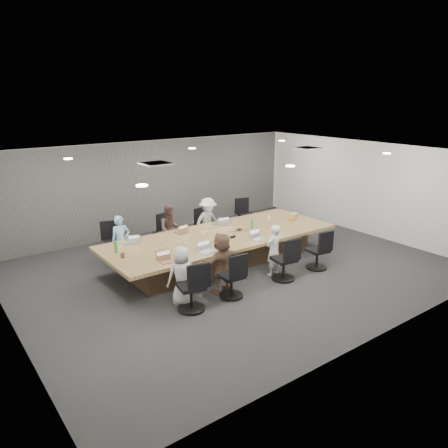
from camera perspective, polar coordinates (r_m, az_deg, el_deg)
floor at (r=10.81m, az=1.26°, el=-5.83°), size 10.00×8.00×0.00m
ceiling at (r=10.07m, az=1.37°, el=9.05°), size 10.00×8.00×0.00m
wall_back at (r=13.65m, az=-9.03°, el=4.90°), size 10.00×0.00×2.80m
wall_front at (r=7.74m, az=19.77°, el=-5.03°), size 10.00×0.00×2.80m
wall_left at (r=8.43m, az=-26.79°, el=-4.12°), size 0.00×8.00×2.80m
wall_right at (r=13.90m, az=17.92°, el=4.51°), size 0.00×8.00×2.80m
curtain at (r=13.58m, az=-8.87°, el=4.85°), size 9.80×0.04×2.80m
conference_table at (r=11.03m, az=-0.31°, el=-3.11°), size 6.00×2.20×0.74m
chair_0 at (r=11.48m, az=-13.95°, el=-2.69°), size 0.69×0.69×0.85m
chair_1 at (r=12.05m, az=-7.77°, el=-1.58°), size 0.66×0.66×0.79m
chair_2 at (r=12.65m, az=-2.99°, el=-0.72°), size 0.61×0.61×0.72m
chair_3 at (r=13.62m, az=3.09°, el=0.80°), size 0.70×0.70×0.84m
chair_4 at (r=8.69m, az=-4.32°, el=-8.60°), size 0.69×0.69×0.86m
chair_5 at (r=9.22m, az=0.97°, el=-7.22°), size 0.58×0.58×0.80m
chair_6 at (r=10.13m, az=7.81°, el=-5.02°), size 0.65×0.65×0.83m
chair_7 at (r=10.91m, az=12.08°, el=-3.76°), size 0.60×0.60×0.79m
person_0 at (r=11.10m, az=-13.32°, el=-2.16°), size 0.51×0.38×1.27m
laptop_0 at (r=10.59m, az=-12.17°, el=-2.37°), size 0.33×0.26×0.02m
person_1 at (r=11.67m, az=-6.99°, el=-0.70°), size 0.77×0.66×1.35m
laptop_1 at (r=11.19m, az=-5.61°, el=-1.02°), size 0.33×0.26×0.02m
person_2 at (r=12.28m, az=-2.11°, el=0.30°), size 0.91×0.56×1.36m
laptop_2 at (r=11.82m, az=-0.61°, el=0.03°), size 0.37×0.28×0.02m
person_4 at (r=8.89m, az=-5.55°, el=-6.74°), size 0.65×0.47×1.23m
laptop_4 at (r=9.28m, az=-7.33°, el=-4.86°), size 0.35×0.27×0.02m
person_5 at (r=9.38m, az=-0.32°, el=-5.04°), size 1.28×0.59×1.33m
laptop_5 at (r=9.77m, az=-2.23°, el=-3.62°), size 0.37×0.28×0.02m
person_6 at (r=10.30m, az=6.50°, el=-3.43°), size 0.48×0.35×1.23m
laptop_6 at (r=10.64m, az=4.52°, el=-1.94°), size 0.31×0.21×0.02m
bottle_green_left at (r=9.94m, az=-13.94°, el=-2.99°), size 0.09×0.09×0.27m
bottle_green_right at (r=11.32m, az=3.67°, el=-0.12°), size 0.09×0.09×0.26m
bottle_clear at (r=10.29m, az=-5.04°, el=-2.09°), size 0.06×0.06×0.19m
cup_white_far at (r=10.89m, az=-2.82°, el=-1.26°), size 0.09×0.09×0.09m
cup_white_near at (r=12.32m, az=5.88°, el=0.82°), size 0.10×0.10×0.10m
mug_brown at (r=9.66m, az=-13.10°, el=-4.00°), size 0.12×0.12×0.11m
mic_left at (r=10.18m, az=-2.21°, el=-2.75°), size 0.15×0.11×0.03m
mic_right at (r=11.32m, az=1.99°, el=-0.72°), size 0.16×0.14×0.03m
stapler at (r=10.69m, az=1.17°, el=-1.69°), size 0.15×0.05×0.05m
canvas_bag at (r=12.53m, az=9.07°, el=1.07°), size 0.31×0.25×0.15m
snack_packet at (r=12.39m, az=8.76°, el=0.67°), size 0.21×0.18×0.04m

